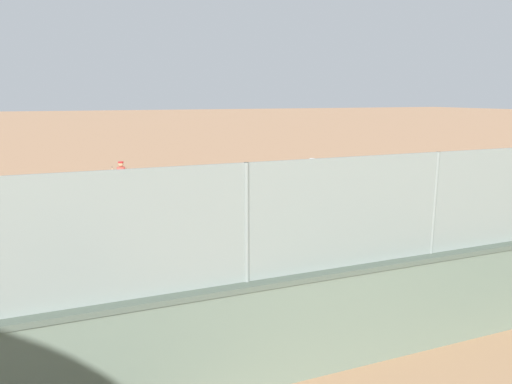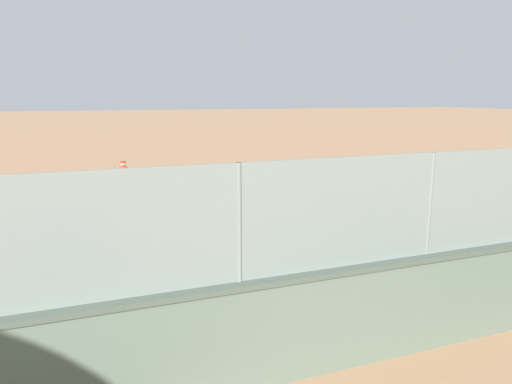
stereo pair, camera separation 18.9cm
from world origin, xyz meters
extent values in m
plane|color=tan|center=(0.00, 0.00, 0.00)|extent=(260.00, 260.00, 0.00)
cube|color=slate|center=(1.83, 13.51, 0.79)|extent=(23.49, 0.47, 1.58)
cube|color=#4D594D|center=(1.83, 13.51, 1.62)|extent=(23.49, 0.53, 0.08)
cube|color=gray|center=(1.83, 13.51, 2.51)|extent=(23.01, 0.12, 1.70)
cylinder|color=gray|center=(0.19, 13.51, 2.51)|extent=(0.07, 0.07, 1.70)
cylinder|color=gray|center=(3.48, 13.52, 2.51)|extent=(0.07, 0.07, 1.70)
cylinder|color=#591919|center=(3.56, -0.84, 0.38)|extent=(0.15, 0.15, 0.76)
cylinder|color=#591919|center=(3.76, -0.83, 0.38)|extent=(0.15, 0.15, 0.76)
cylinder|color=#D14C42|center=(3.66, -0.84, 1.04)|extent=(0.34, 0.34, 0.56)
cylinder|color=tan|center=(3.37, -0.89, 1.15)|extent=(0.10, 0.54, 0.16)
cylinder|color=tan|center=(3.95, -1.13, 1.15)|extent=(0.10, 0.54, 0.16)
sphere|color=tan|center=(3.66, -0.84, 1.43)|extent=(0.21, 0.21, 0.21)
cylinder|color=red|center=(3.66, -0.84, 1.52)|extent=(0.23, 0.23, 0.05)
cylinder|color=black|center=(3.95, -1.31, 1.15)|extent=(0.04, 0.30, 0.04)
ellipsoid|color=#333338|center=(3.96, -1.53, 1.15)|extent=(0.03, 0.30, 0.24)
cylinder|color=black|center=(-3.94, 1.59, 0.40)|extent=(0.21, 0.21, 0.79)
cylinder|color=black|center=(-4.06, 1.75, 0.40)|extent=(0.21, 0.21, 0.79)
cylinder|color=#429951|center=(-4.00, 1.67, 1.09)|extent=(0.48, 0.48, 0.59)
cylinder|color=tan|center=(-3.78, 1.46, 1.20)|extent=(0.50, 0.40, 0.17)
cylinder|color=tan|center=(-3.94, 2.09, 1.20)|extent=(0.50, 0.40, 0.17)
sphere|color=tan|center=(-4.00, 1.67, 1.49)|extent=(0.22, 0.22, 0.22)
cylinder|color=white|center=(-4.00, 1.67, 1.59)|extent=(0.33, 0.33, 0.05)
sphere|color=#3399D8|center=(2.22, 0.61, 0.11)|extent=(0.21, 0.21, 0.21)
camera|label=1|loc=(5.71, 19.42, 4.23)|focal=33.22mm
camera|label=2|loc=(5.53, 19.49, 4.23)|focal=33.22mm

